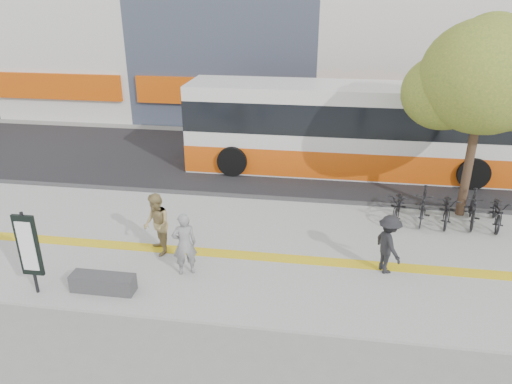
# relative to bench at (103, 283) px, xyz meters

# --- Properties ---
(ground) EXTENTS (120.00, 120.00, 0.00)m
(ground) POSITION_rel_bench_xyz_m (2.60, 1.20, -0.30)
(ground) COLOR slate
(ground) RESTS_ON ground
(sidewalk) EXTENTS (40.00, 7.00, 0.08)m
(sidewalk) POSITION_rel_bench_xyz_m (2.60, 2.70, -0.27)
(sidewalk) COLOR slate
(sidewalk) RESTS_ON ground
(tactile_strip) EXTENTS (40.00, 0.45, 0.01)m
(tactile_strip) POSITION_rel_bench_xyz_m (2.60, 2.20, -0.22)
(tactile_strip) COLOR gold
(tactile_strip) RESTS_ON sidewalk
(street) EXTENTS (40.00, 8.00, 0.06)m
(street) POSITION_rel_bench_xyz_m (2.60, 10.20, -0.28)
(street) COLOR black
(street) RESTS_ON ground
(curb) EXTENTS (40.00, 0.25, 0.14)m
(curb) POSITION_rel_bench_xyz_m (2.60, 6.20, -0.23)
(curb) COLOR #333336
(curb) RESTS_ON ground
(bench) EXTENTS (1.60, 0.45, 0.45)m
(bench) POSITION_rel_bench_xyz_m (0.00, 0.00, 0.00)
(bench) COLOR #333336
(bench) RESTS_ON sidewalk
(signboard) EXTENTS (0.55, 0.10, 2.20)m
(signboard) POSITION_rel_bench_xyz_m (-1.60, -0.31, 1.06)
(signboard) COLOR black
(signboard) RESTS_ON sidewalk
(street_tree) EXTENTS (4.40, 3.80, 6.31)m
(street_tree) POSITION_rel_bench_xyz_m (9.78, 6.02, 4.21)
(street_tree) COLOR #382319
(street_tree) RESTS_ON sidewalk
(bus) EXTENTS (13.06, 3.10, 3.48)m
(bus) POSITION_rel_bench_xyz_m (6.18, 9.70, 1.39)
(bus) COLOR silver
(bus) RESTS_ON street
(bicycle_row) EXTENTS (4.09, 1.99, 1.11)m
(bicycle_row) POSITION_rel_bench_xyz_m (9.21, 5.20, 0.29)
(bicycle_row) COLOR black
(bicycle_row) RESTS_ON sidewalk
(seated_woman) EXTENTS (0.75, 0.64, 1.73)m
(seated_woman) POSITION_rel_bench_xyz_m (1.80, 1.10, 0.64)
(seated_woman) COLOR black
(seated_woman) RESTS_ON sidewalk
(pedestrian_tan) EXTENTS (1.04, 1.10, 1.79)m
(pedestrian_tan) POSITION_rel_bench_xyz_m (0.74, 1.98, 0.67)
(pedestrian_tan) COLOR #937E4D
(pedestrian_tan) RESTS_ON sidewalk
(pedestrian_dark) EXTENTS (0.98, 1.20, 1.62)m
(pedestrian_dark) POSITION_rel_bench_xyz_m (7.02, 1.98, 0.59)
(pedestrian_dark) COLOR black
(pedestrian_dark) RESTS_ON sidewalk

